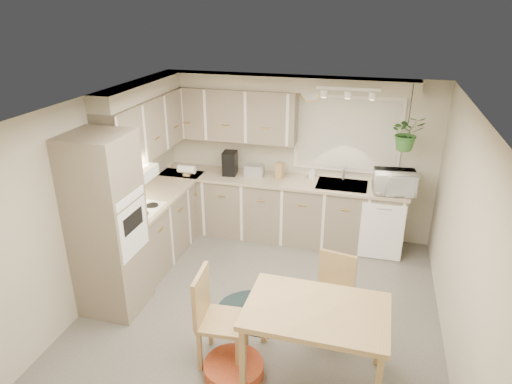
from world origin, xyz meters
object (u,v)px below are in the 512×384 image
chair_back (330,298)px  microwave (395,180)px  dining_table (314,345)px  pet_bed (234,369)px  chair_left (223,319)px  braided_rug (265,312)px

chair_back → microwave: size_ratio=1.64×
dining_table → pet_bed: bearing=-168.4°
dining_table → chair_back: (0.07, 0.69, 0.05)m
pet_bed → chair_back: bearing=46.1°
chair_left → pet_bed: bearing=37.4°
braided_rug → microwave: microwave is taller
chair_back → microwave: microwave is taller
chair_back → braided_rug: bearing=-0.7°
dining_table → braided_rug: size_ratio=1.12×
braided_rug → microwave: 2.49m
microwave → chair_left: bearing=-128.2°
dining_table → chair_back: 0.69m
chair_left → chair_back: size_ratio=1.10×
dining_table → braided_rug: dining_table is taller
braided_rug → chair_back: bearing=-11.8°
chair_back → pet_bed: bearing=57.2°
chair_left → chair_back: 1.17m
chair_back → pet_bed: (-0.81, -0.84, -0.38)m
microwave → pet_bed: bearing=-124.0°
dining_table → braided_rug: 1.15m
dining_table → chair_left: chair_left is taller
pet_bed → microwave: 3.28m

